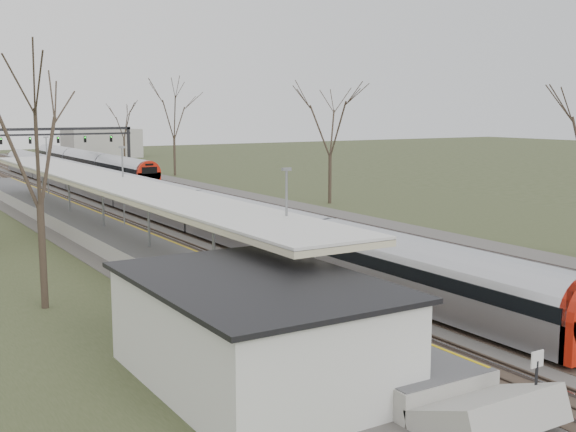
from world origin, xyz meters
name	(u,v)px	position (x,y,z in m)	size (l,w,h in m)	color
track_bed	(132,198)	(0.26, 55.00, 0.06)	(24.00, 160.00, 0.22)	#474442
platform	(88,227)	(-9.05, 37.50, 0.50)	(3.50, 69.00, 1.00)	#9E9B93
canopy	(107,182)	(-9.05, 32.99, 3.93)	(4.10, 50.00, 3.11)	slate
station_building	(255,334)	(-12.50, 8.00, 1.60)	(6.00, 9.00, 3.20)	silver
signal_gantry	(52,137)	(0.29, 84.99, 4.91)	(21.00, 0.59, 6.08)	black
tree_west_near	(37,136)	(-16.00, 20.00, 7.29)	(5.00, 5.00, 10.30)	#2D231C
tree_east_far	(330,122)	(14.00, 42.00, 7.29)	(5.00, 5.00, 10.30)	#2D231C
train_near	(128,192)	(-2.50, 48.16, 1.48)	(2.62, 90.21, 3.05)	#A4A6AE
train_far	(88,163)	(4.50, 83.94, 1.48)	(2.62, 45.21, 3.05)	#A4A6AE
passenger	(228,268)	(-9.42, 15.90, 1.81)	(0.59, 0.39, 1.62)	navy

